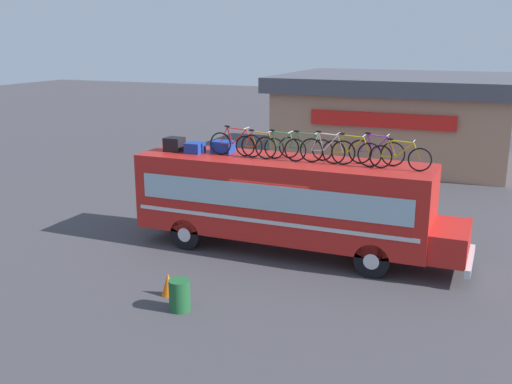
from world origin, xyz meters
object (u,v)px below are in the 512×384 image
rooftop_bicycle_3 (280,148)px  rooftop_bicycle_7 (376,152)px  luggage_bag_2 (195,148)px  trash_bin (180,295)px  rooftop_bicycle_1 (236,144)px  rooftop_bicycle_2 (259,146)px  luggage_bag_1 (174,144)px  rooftop_bicycle_4 (305,147)px  rooftop_bicycle_8 (400,157)px  traffic_cone (168,284)px  rooftop_bicycle_5 (327,150)px  luggage_bag_3 (223,147)px  bus (287,199)px  rooftop_bicycle_6 (351,152)px

rooftop_bicycle_3 → rooftop_bicycle_7: bearing=9.2°
luggage_bag_2 → trash_bin: bearing=-66.3°
rooftop_bicycle_1 → rooftop_bicycle_2: rooftop_bicycle_1 is taller
luggage_bag_2 → rooftop_bicycle_7: size_ratio=0.33×
luggage_bag_1 → rooftop_bicycle_4: 4.44m
rooftop_bicycle_3 → rooftop_bicycle_8: bearing=0.9°
rooftop_bicycle_4 → rooftop_bicycle_8: 2.96m
traffic_cone → rooftop_bicycle_3: bearing=69.7°
rooftop_bicycle_2 → rooftop_bicycle_5: bearing=-1.3°
rooftop_bicycle_4 → rooftop_bicycle_8: rooftop_bicycle_8 is taller
luggage_bag_3 → rooftop_bicycle_5: rooftop_bicycle_5 is taller
luggage_bag_3 → rooftop_bicycle_1: (0.63, -0.36, 0.21)m
bus → rooftop_bicycle_5: bearing=-4.0°
rooftop_bicycle_5 → rooftop_bicycle_6: size_ratio=0.96×
luggage_bag_1 → rooftop_bicycle_7: bearing=3.4°
rooftop_bicycle_7 → trash_bin: rooftop_bicycle_7 is taller
rooftop_bicycle_5 → trash_bin: 6.21m
bus → rooftop_bicycle_5: (1.27, -0.09, 1.66)m
luggage_bag_1 → rooftop_bicycle_1: bearing=0.1°
luggage_bag_1 → traffic_cone: 5.62m
rooftop_bicycle_7 → rooftop_bicycle_8: size_ratio=0.95×
luggage_bag_1 → rooftop_bicycle_6: size_ratio=0.32×
rooftop_bicycle_1 → traffic_cone: (-0.03, -4.28, -3.07)m
bus → rooftop_bicycle_6: rooftop_bicycle_6 is taller
rooftop_bicycle_3 → rooftop_bicycle_6: 2.19m
luggage_bag_1 → trash_bin: size_ratio=0.73×
luggage_bag_1 → rooftop_bicycle_8: (7.36, -0.01, 0.15)m
bus → rooftop_bicycle_4: rooftop_bicycle_4 is taller
bus → rooftop_bicycle_7: (2.65, 0.29, 1.66)m
bus → rooftop_bicycle_6: bearing=-2.3°
bus → trash_bin: size_ratio=13.01×
trash_bin → rooftop_bicycle_2: bearing=89.0°
luggage_bag_3 → rooftop_bicycle_7: bearing=0.3°
bus → rooftop_bicycle_2: bearing=-177.8°
luggage_bag_3 → trash_bin: bearing=-76.0°
rooftop_bicycle_3 → rooftop_bicycle_5: (1.45, 0.08, 0.01)m
rooftop_bicycle_5 → rooftop_bicycle_7: (1.38, 0.38, -0.01)m
bus → traffic_cone: bearing=-111.7°
rooftop_bicycle_5 → trash_bin: (-2.29, -4.94, -2.98)m
traffic_cone → rooftop_bicycle_6: bearing=48.9°
bus → rooftop_bicycle_7: bearing=6.3°
luggage_bag_1 → luggage_bag_3: (1.61, 0.36, -0.03)m
rooftop_bicycle_2 → rooftop_bicycle_8: rooftop_bicycle_8 is taller
rooftop_bicycle_8 → traffic_cone: 7.35m
luggage_bag_2 → luggage_bag_1: bearing=177.1°
luggage_bag_1 → traffic_cone: bearing=-62.7°
luggage_bag_3 → rooftop_bicycle_8: 5.76m
rooftop_bicycle_3 → traffic_cone: bearing=-110.3°
bus → luggage_bag_2: bearing=-177.5°
rooftop_bicycle_4 → luggage_bag_1: bearing=-175.3°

